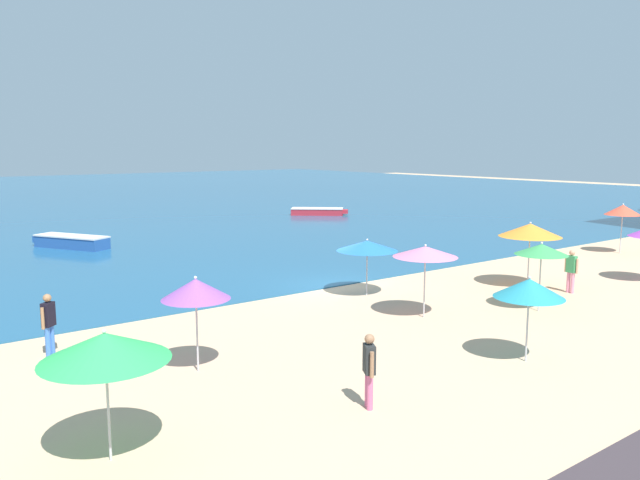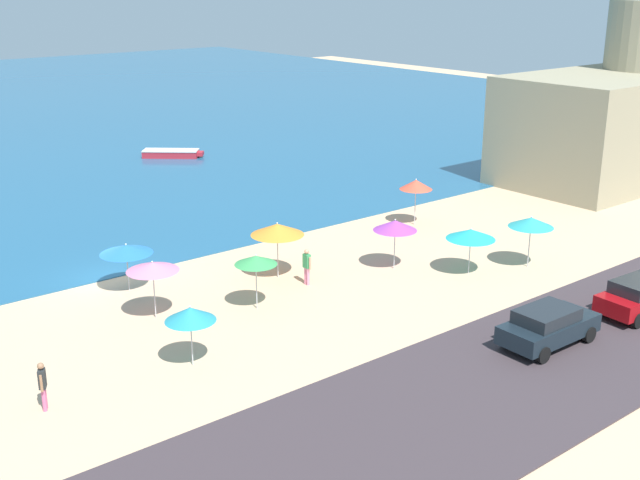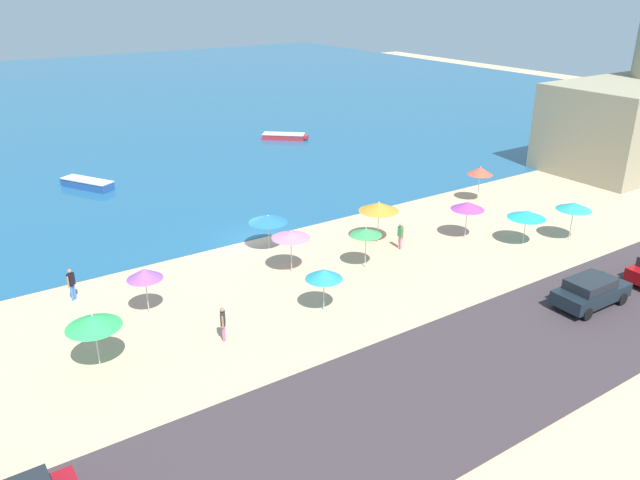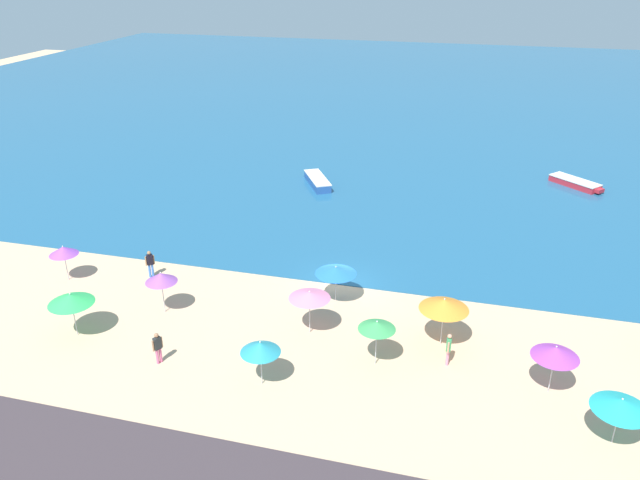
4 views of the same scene
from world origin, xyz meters
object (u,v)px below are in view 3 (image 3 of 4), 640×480
(beach_umbrella_0, at_px, (379,207))
(beach_umbrella_5, at_px, (93,322))
(bather_2, at_px, (223,322))
(skiff_offshore, at_px, (284,136))
(beach_umbrella_7, at_px, (291,235))
(beach_umbrella_10, at_px, (144,274))
(bather_1, at_px, (401,234))
(beach_umbrella_8, at_px, (468,206))
(parked_car_0, at_px, (591,291))
(beach_umbrella_11, at_px, (324,274))
(beach_umbrella_4, at_px, (366,232))
(beach_umbrella_3, at_px, (480,171))
(beach_umbrella_6, at_px, (268,219))
(beach_umbrella_1, at_px, (574,206))
(beach_umbrella_9, at_px, (527,214))
(bather_0, at_px, (71,283))
(skiff_nearshore, at_px, (87,184))

(beach_umbrella_0, distance_m, beach_umbrella_5, 18.90)
(bather_2, height_order, skiff_offshore, bather_2)
(beach_umbrella_7, distance_m, beach_umbrella_10, 8.37)
(skiff_offshore, bearing_deg, bather_1, -106.96)
(beach_umbrella_8, bearing_deg, parked_car_0, -98.50)
(beach_umbrella_0, height_order, bather_2, beach_umbrella_0)
(beach_umbrella_0, bearing_deg, skiff_offshore, 71.18)
(beach_umbrella_11, bearing_deg, beach_umbrella_4, 30.72)
(beach_umbrella_3, distance_m, beach_umbrella_8, 7.49)
(beach_umbrella_6, bearing_deg, beach_umbrella_1, -29.57)
(beach_umbrella_9, height_order, beach_umbrella_11, beach_umbrella_11)
(beach_umbrella_6, relative_size, beach_umbrella_7, 0.94)
(beach_umbrella_1, height_order, beach_umbrella_9, beach_umbrella_1)
(beach_umbrella_3, bearing_deg, skiff_offshore, 94.67)
(beach_umbrella_3, relative_size, beach_umbrella_8, 1.08)
(beach_umbrella_3, bearing_deg, beach_umbrella_7, -171.75)
(bather_2, relative_size, parked_car_0, 0.40)
(beach_umbrella_8, xyz_separation_m, bather_1, (-4.63, 0.95, -1.22))
(beach_umbrella_1, xyz_separation_m, bather_2, (-23.48, 1.40, -1.32))
(beach_umbrella_3, height_order, bather_0, beach_umbrella_3)
(beach_umbrella_1, xyz_separation_m, beach_umbrella_10, (-25.48, 5.77, -0.11))
(bather_0, distance_m, skiff_offshore, 35.92)
(bather_2, bearing_deg, bather_0, 120.93)
(parked_car_0, bearing_deg, beach_umbrella_1, 41.68)
(beach_umbrella_4, distance_m, bather_2, 10.60)
(beach_umbrella_0, bearing_deg, bather_0, 171.13)
(beach_umbrella_5, xyz_separation_m, beach_umbrella_6, (12.25, 6.90, -0.23))
(beach_umbrella_4, xyz_separation_m, beach_umbrella_7, (-3.83, 1.84, 0.06))
(beach_umbrella_3, xyz_separation_m, beach_umbrella_6, (-17.28, 0.97, -0.41))
(beach_umbrella_9, height_order, skiff_nearshore, beach_umbrella_9)
(bather_1, xyz_separation_m, bather_2, (-13.58, -3.48, -0.02))
(beach_umbrella_3, bearing_deg, bather_2, -163.79)
(beach_umbrella_3, xyz_separation_m, beach_umbrella_7, (-17.82, -2.59, -0.10))
(beach_umbrella_4, relative_size, beach_umbrella_6, 1.04)
(beach_umbrella_3, height_order, skiff_nearshore, beach_umbrella_3)
(beach_umbrella_0, xyz_separation_m, beach_umbrella_6, (-6.22, 2.90, -0.42))
(beach_umbrella_6, relative_size, beach_umbrella_10, 0.95)
(beach_umbrella_1, relative_size, bather_2, 1.52)
(beach_umbrella_11, distance_m, bather_0, 13.02)
(beach_umbrella_8, bearing_deg, bather_2, -172.11)
(beach_umbrella_1, bearing_deg, beach_umbrella_0, 147.86)
(beach_umbrella_7, bearing_deg, beach_umbrella_1, -18.88)
(bather_2, bearing_deg, beach_umbrella_5, 168.38)
(beach_umbrella_11, bearing_deg, beach_umbrella_7, 78.11)
(beach_umbrella_3, bearing_deg, skiff_nearshore, 140.31)
(bather_1, bearing_deg, bather_0, 166.44)
(bather_1, height_order, parked_car_0, bather_1)
(beach_umbrella_9, relative_size, beach_umbrella_11, 1.00)
(beach_umbrella_4, height_order, beach_umbrella_9, beach_umbrella_4)
(beach_umbrella_3, relative_size, beach_umbrella_9, 1.15)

